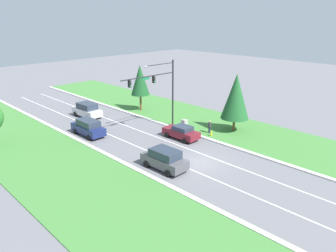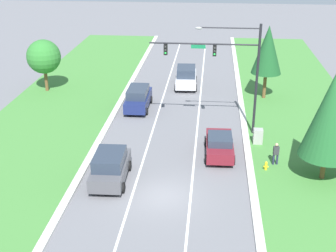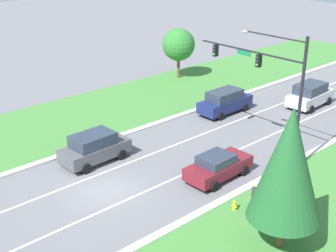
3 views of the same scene
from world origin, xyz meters
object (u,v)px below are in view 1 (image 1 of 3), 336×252
burgundy_sedan (181,132)px  fire_hydrant (211,134)px  conifer_far_right_tree (140,80)px  conifer_near_right_tree (236,97)px  navy_suv (88,127)px  graphite_suv (165,159)px  utility_cabinet (185,124)px  pedestrian (210,126)px  traffic_signal_mast (160,85)px  silver_suv (87,110)px

burgundy_sedan → fire_hydrant: size_ratio=6.62×
burgundy_sedan → conifer_far_right_tree: size_ratio=0.66×
conifer_near_right_tree → conifer_far_right_tree: size_ratio=1.04×
navy_suv → graphite_suv: (0.24, -13.25, 0.01)m
burgundy_sedan → utility_cabinet: 3.63m
pedestrian → conifer_near_right_tree: (2.84, -1.65, 3.60)m
traffic_signal_mast → conifer_far_right_tree: traffic_signal_mast is taller
pedestrian → conifer_near_right_tree: size_ratio=0.23×
silver_suv → graphite_suv: bearing=-103.0°
silver_suv → conifer_far_right_tree: bearing=-23.2°
burgundy_sedan → fire_hydrant: (3.13, -2.07, -0.49)m
utility_cabinet → conifer_near_right_tree: size_ratio=0.17×
utility_cabinet → burgundy_sedan: bearing=-143.5°
pedestrian → burgundy_sedan: bearing=-26.7°
burgundy_sedan → fire_hydrant: bearing=-34.9°
navy_suv → pedestrian: 14.99m
traffic_signal_mast → conifer_far_right_tree: bearing=65.4°
conifer_near_right_tree → fire_hydrant: bearing=167.4°
conifer_far_right_tree → graphite_suv: bearing=-123.7°
graphite_suv → pedestrian: size_ratio=2.80×
utility_cabinet → pedestrian: size_ratio=0.73×
silver_suv → burgundy_sedan: silver_suv is taller
navy_suv → burgundy_sedan: navy_suv is taller
traffic_signal_mast → conifer_near_right_tree: 9.47m
navy_suv → utility_cabinet: (10.19, -6.69, -0.40)m
traffic_signal_mast → utility_cabinet: traffic_signal_mast is taller
conifer_near_right_tree → conifer_far_right_tree: conifer_near_right_tree is taller
graphite_suv → utility_cabinet: graphite_suv is taller
pedestrian → fire_hydrant: 1.26m
traffic_signal_mast → utility_cabinet: (2.49, -1.96, -5.18)m
navy_suv → graphite_suv: size_ratio=1.07×
pedestrian → fire_hydrant: size_ratio=2.41×
navy_suv → utility_cabinet: navy_suv is taller
utility_cabinet → silver_suv: bearing=115.0°
traffic_signal_mast → burgundy_sedan: (-0.42, -4.11, -4.97)m
burgundy_sedan → graphite_suv: 8.31m
navy_suv → conifer_far_right_tree: size_ratio=0.72×
silver_suv → fire_hydrant: silver_suv is taller
graphite_suv → pedestrian: (10.88, 3.20, -0.09)m
utility_cabinet → fire_hydrant: bearing=-87.0°
silver_suv → graphite_suv: silver_suv is taller
burgundy_sedan → conifer_far_right_tree: (4.33, 12.66, 3.94)m
utility_cabinet → fire_hydrant: 4.24m
traffic_signal_mast → fire_hydrant: 8.68m
traffic_signal_mast → conifer_far_right_tree: size_ratio=1.24×
burgundy_sedan → utility_cabinet: (2.91, 2.16, -0.22)m
burgundy_sedan → conifer_near_right_tree: conifer_near_right_tree is taller
utility_cabinet → conifer_near_right_tree: (3.77, -5.02, 3.92)m
conifer_far_right_tree → burgundy_sedan: bearing=-108.9°
traffic_signal_mast → utility_cabinet: bearing=-38.1°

